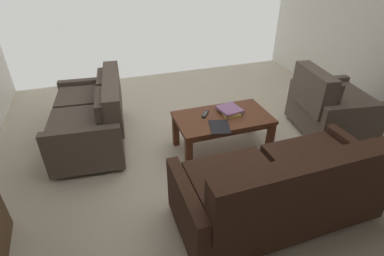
{
  "coord_description": "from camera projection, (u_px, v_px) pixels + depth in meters",
  "views": [
    {
      "loc": [
        1.1,
        2.53,
        2.12
      ],
      "look_at": [
        0.34,
        0.24,
        0.63
      ],
      "focal_mm": 27.77,
      "sensor_mm": 36.0,
      "label": 1
    }
  ],
  "objects": [
    {
      "name": "loose_magazine",
      "position": [
        220.0,
        127.0,
        3.18
      ],
      "size": [
        0.28,
        0.33,
        0.01
      ],
      "primitive_type": "cube",
      "rotation": [
        0.0,
        0.0,
        6.03
      ],
      "color": "black",
      "rests_on": "coffee_table"
    },
    {
      "name": "loveseat_near",
      "position": [
        93.0,
        116.0,
        3.58
      ],
      "size": [
        0.93,
        1.48,
        0.82
      ],
      "color": "black",
      "rests_on": "ground"
    },
    {
      "name": "sofa_main",
      "position": [
        282.0,
        189.0,
        2.5
      ],
      "size": [
        1.76,
        0.83,
        0.86
      ],
      "color": "black",
      "rests_on": "ground"
    },
    {
      "name": "armchair_side",
      "position": [
        329.0,
        107.0,
        3.77
      ],
      "size": [
        0.96,
        1.02,
        0.87
      ],
      "color": "black",
      "rests_on": "ground"
    },
    {
      "name": "coffee_table",
      "position": [
        223.0,
        122.0,
        3.42
      ],
      "size": [
        1.08,
        0.61,
        0.45
      ],
      "color": "brown",
      "rests_on": "ground"
    },
    {
      "name": "book_stack",
      "position": [
        230.0,
        110.0,
        3.44
      ],
      "size": [
        0.27,
        0.29,
        0.06
      ],
      "color": "#E0CC4C",
      "rests_on": "coffee_table"
    },
    {
      "name": "tv_remote",
      "position": [
        205.0,
        114.0,
        3.41
      ],
      "size": [
        0.13,
        0.15,
        0.02
      ],
      "color": "black",
      "rests_on": "coffee_table"
    },
    {
      "name": "ground_plane",
      "position": [
        213.0,
        159.0,
        3.46
      ],
      "size": [
        5.08,
        5.56,
        0.01
      ],
      "primitive_type": "cube",
      "color": "beige"
    }
  ]
}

